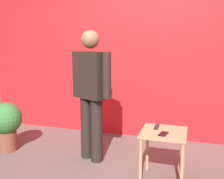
# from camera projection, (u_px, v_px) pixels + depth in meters

# --- Properties ---
(back_wall_red) EXTENTS (5.12, 0.12, 2.85)m
(back_wall_red) POSITION_uv_depth(u_px,v_px,m) (133.00, 48.00, 4.15)
(back_wall_red) COLOR red
(back_wall_red) RESTS_ON ground_plane
(standing_person) EXTENTS (0.63, 0.38, 1.65)m
(standing_person) POSITION_uv_depth(u_px,v_px,m) (91.00, 89.00, 3.29)
(standing_person) COLOR black
(standing_person) RESTS_ON ground_plane
(side_table) EXTENTS (0.47, 0.47, 0.57)m
(side_table) POSITION_uv_depth(u_px,v_px,m) (164.00, 140.00, 2.81)
(side_table) COLOR tan
(side_table) RESTS_ON ground_plane
(cell_phone) EXTENTS (0.10, 0.16, 0.01)m
(cell_phone) POSITION_uv_depth(u_px,v_px,m) (163.00, 134.00, 2.69)
(cell_phone) COLOR black
(cell_phone) RESTS_ON side_table
(tv_remote) EXTENTS (0.04, 0.17, 0.02)m
(tv_remote) POSITION_uv_depth(u_px,v_px,m) (157.00, 127.00, 2.91)
(tv_remote) COLOR black
(tv_remote) RESTS_ON side_table
(potted_plant) EXTENTS (0.44, 0.44, 0.69)m
(potted_plant) POSITION_uv_depth(u_px,v_px,m) (6.00, 122.00, 3.65)
(potted_plant) COLOR brown
(potted_plant) RESTS_ON ground_plane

